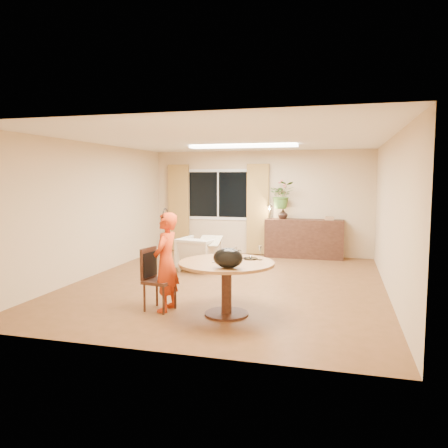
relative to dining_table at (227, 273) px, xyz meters
name	(u,v)px	position (x,y,z in m)	size (l,w,h in m)	color
floor	(228,284)	(-0.44, 1.78, -0.60)	(6.50, 6.50, 0.00)	brown
ceiling	(228,139)	(-0.44, 1.78, 2.00)	(6.50, 6.50, 0.00)	white
wall_back	(260,203)	(-0.44, 5.03, 0.70)	(5.50, 5.50, 0.00)	#D4B28A
wall_left	(92,210)	(-3.19, 1.78, 0.70)	(6.50, 6.50, 0.00)	#D4B28A
wall_right	(391,216)	(2.31, 1.78, 0.70)	(6.50, 6.50, 0.00)	#D4B28A
window	(218,195)	(-1.54, 5.01, 0.90)	(1.70, 0.03, 1.30)	white
curtain_left	(179,208)	(-2.59, 4.93, 0.55)	(0.55, 0.08, 2.25)	brown
curtain_right	(258,209)	(-0.49, 4.93, 0.55)	(0.55, 0.08, 2.25)	brown
ceiling_panel	(243,146)	(-0.44, 2.98, 1.97)	(2.20, 0.35, 0.05)	white
dining_table	(227,273)	(0.00, 0.00, 0.00)	(1.33, 1.33, 0.76)	brown
dining_chair	(160,279)	(-0.99, -0.03, -0.14)	(0.44, 0.40, 0.91)	black
child	(166,262)	(-0.90, -0.01, 0.12)	(0.34, 0.52, 1.43)	red
laptop	(225,254)	(-0.01, -0.03, 0.27)	(0.33, 0.22, 0.22)	#B7B7BC
tumbler	(239,254)	(0.11, 0.28, 0.22)	(0.08, 0.08, 0.12)	white
wine_glass	(260,253)	(0.43, 0.25, 0.27)	(0.07, 0.07, 0.21)	white
pot_lid	(251,258)	(0.28, 0.28, 0.18)	(0.21, 0.21, 0.03)	white
handbag	(228,258)	(0.13, -0.41, 0.29)	(0.39, 0.23, 0.26)	black
armchair	(199,253)	(-1.33, 2.78, -0.25)	(0.75, 0.77, 0.70)	beige
throw	(210,237)	(-1.06, 2.70, 0.12)	(0.45, 0.55, 0.03)	beige
sideboard	(304,239)	(0.68, 4.79, -0.13)	(1.86, 0.46, 0.93)	black
vase	(283,214)	(0.16, 4.79, 0.46)	(0.24, 0.24, 0.25)	black
bouquet	(282,195)	(0.13, 4.79, 0.91)	(0.59, 0.51, 0.66)	#235F27
book_stack	(329,218)	(1.26, 4.79, 0.38)	(0.21, 0.16, 0.09)	#996D4E
desk_lamp	(270,212)	(-0.16, 4.74, 0.51)	(0.14, 0.14, 0.35)	black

